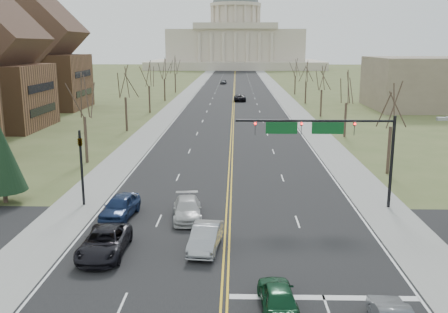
# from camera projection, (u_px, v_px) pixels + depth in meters

# --- Properties ---
(ground) EXTENTS (600.00, 600.00, 0.00)m
(ground) POSITION_uv_depth(u_px,v_px,m) (225.00, 287.00, 26.13)
(ground) COLOR #4D5A2D
(ground) RESTS_ON ground
(road) EXTENTS (20.00, 380.00, 0.01)m
(road) POSITION_uv_depth(u_px,v_px,m) (234.00, 92.00, 133.42)
(road) COLOR black
(road) RESTS_ON ground
(cross_road) EXTENTS (120.00, 14.00, 0.01)m
(cross_road) POSITION_uv_depth(u_px,v_px,m) (227.00, 243.00, 31.98)
(cross_road) COLOR black
(cross_road) RESTS_ON ground
(sidewalk_left) EXTENTS (4.00, 380.00, 0.03)m
(sidewalk_left) POSITION_uv_depth(u_px,v_px,m) (189.00, 92.00, 133.70)
(sidewalk_left) COLOR gray
(sidewalk_left) RESTS_ON ground
(sidewalk_right) EXTENTS (4.00, 380.00, 0.03)m
(sidewalk_right) POSITION_uv_depth(u_px,v_px,m) (279.00, 92.00, 133.13)
(sidewalk_right) COLOR gray
(sidewalk_right) RESTS_ON ground
(center_line) EXTENTS (0.42, 380.00, 0.01)m
(center_line) POSITION_uv_depth(u_px,v_px,m) (234.00, 92.00, 133.41)
(center_line) COLOR gold
(center_line) RESTS_ON road
(edge_line_left) EXTENTS (0.15, 380.00, 0.01)m
(edge_line_left) POSITION_uv_depth(u_px,v_px,m) (198.00, 92.00, 133.65)
(edge_line_left) COLOR silver
(edge_line_left) RESTS_ON road
(edge_line_right) EXTENTS (0.15, 380.00, 0.01)m
(edge_line_right) POSITION_uv_depth(u_px,v_px,m) (271.00, 92.00, 133.18)
(edge_line_right) COLOR silver
(edge_line_right) RESTS_ON road
(stop_bar) EXTENTS (9.50, 0.50, 0.01)m
(stop_bar) POSITION_uv_depth(u_px,v_px,m) (324.00, 298.00, 25.04)
(stop_bar) COLOR silver
(stop_bar) RESTS_ON road
(capitol) EXTENTS (90.00, 60.00, 50.00)m
(capitol) POSITION_uv_depth(u_px,v_px,m) (235.00, 41.00, 266.75)
(capitol) COLOR beige
(capitol) RESTS_ON ground
(signal_mast) EXTENTS (12.12, 0.44, 7.20)m
(signal_mast) POSITION_uv_depth(u_px,v_px,m) (327.00, 134.00, 37.86)
(signal_mast) COLOR black
(signal_mast) RESTS_ON ground
(signal_left) EXTENTS (0.32, 0.36, 6.00)m
(signal_left) POSITION_uv_depth(u_px,v_px,m) (81.00, 159.00, 38.76)
(signal_left) COLOR black
(signal_left) RESTS_ON ground
(tree_r_0) EXTENTS (3.74, 3.74, 8.50)m
(tree_r_0) POSITION_uv_depth(u_px,v_px,m) (392.00, 107.00, 47.74)
(tree_r_0) COLOR #34281E
(tree_r_0) RESTS_ON ground
(tree_l_0) EXTENTS (3.96, 3.96, 9.00)m
(tree_l_0) POSITION_uv_depth(u_px,v_px,m) (83.00, 98.00, 52.28)
(tree_l_0) COLOR #34281E
(tree_l_0) RESTS_ON ground
(tree_r_1) EXTENTS (3.74, 3.74, 8.50)m
(tree_r_1) POSITION_uv_depth(u_px,v_px,m) (347.00, 89.00, 67.24)
(tree_r_1) COLOR #34281E
(tree_r_1) RESTS_ON ground
(tree_l_1) EXTENTS (3.96, 3.96, 9.00)m
(tree_l_1) POSITION_uv_depth(u_px,v_px,m) (125.00, 84.00, 71.79)
(tree_l_1) COLOR #34281E
(tree_l_1) RESTS_ON ground
(tree_r_2) EXTENTS (3.74, 3.74, 8.50)m
(tree_r_2) POSITION_uv_depth(u_px,v_px,m) (322.00, 79.00, 86.75)
(tree_r_2) COLOR #34281E
(tree_r_2) RESTS_ON ground
(tree_l_2) EXTENTS (3.96, 3.96, 9.00)m
(tree_l_2) POSITION_uv_depth(u_px,v_px,m) (149.00, 75.00, 91.30)
(tree_l_2) COLOR #34281E
(tree_l_2) RESTS_ON ground
(tree_r_3) EXTENTS (3.74, 3.74, 8.50)m
(tree_r_3) POSITION_uv_depth(u_px,v_px,m) (306.00, 73.00, 106.25)
(tree_r_3) COLOR #34281E
(tree_r_3) RESTS_ON ground
(tree_l_3) EXTENTS (3.96, 3.96, 9.00)m
(tree_l_3) POSITION_uv_depth(u_px,v_px,m) (164.00, 70.00, 110.80)
(tree_l_3) COLOR #34281E
(tree_l_3) RESTS_ON ground
(tree_r_4) EXTENTS (3.74, 3.74, 8.50)m
(tree_r_4) POSITION_uv_depth(u_px,v_px,m) (295.00, 68.00, 125.76)
(tree_r_4) COLOR #34281E
(tree_r_4) RESTS_ON ground
(tree_l_4) EXTENTS (3.96, 3.96, 9.00)m
(tree_l_4) POSITION_uv_depth(u_px,v_px,m) (175.00, 66.00, 130.31)
(tree_l_4) COLOR #34281E
(tree_l_4) RESTS_ON ground
(conifer_l) EXTENTS (3.64, 3.64, 6.50)m
(conifer_l) POSITION_uv_depth(u_px,v_px,m) (1.00, 157.00, 39.39)
(conifer_l) COLOR #34281E
(conifer_l) RESTS_ON ground
(bldg_left_far) EXTENTS (17.10, 14.28, 23.25)m
(bldg_left_far) POSITION_uv_depth(u_px,v_px,m) (39.00, 60.00, 97.11)
(bldg_left_far) COLOR brown
(bldg_left_far) RESTS_ON ground
(bldg_right_mass) EXTENTS (25.00, 20.00, 10.00)m
(bldg_right_mass) POSITION_uv_depth(u_px,v_px,m) (436.00, 83.00, 98.21)
(bldg_right_mass) COLOR #756553
(bldg_right_mass) RESTS_ON ground
(car_nb_inner_lead) EXTENTS (1.93, 4.26, 1.42)m
(car_nb_inner_lead) POSITION_uv_depth(u_px,v_px,m) (278.00, 296.00, 23.81)
(car_nb_inner_lead) COLOR #0D3A1F
(car_nb_inner_lead) RESTS_ON road
(car_sb_inner_lead) EXTENTS (2.08, 4.78, 1.53)m
(car_sb_inner_lead) POSITION_uv_depth(u_px,v_px,m) (205.00, 237.00, 30.84)
(car_sb_inner_lead) COLOR #94979C
(car_sb_inner_lead) RESTS_ON road
(car_sb_outer_lead) EXTENTS (2.64, 5.59, 1.54)m
(car_sb_outer_lead) POSITION_uv_depth(u_px,v_px,m) (104.00, 242.00, 30.05)
(car_sb_outer_lead) COLOR black
(car_sb_outer_lead) RESTS_ON road
(car_sb_inner_second) EXTENTS (2.54, 5.15, 1.44)m
(car_sb_inner_second) POSITION_uv_depth(u_px,v_px,m) (187.00, 209.00, 36.26)
(car_sb_inner_second) COLOR #B4B4B4
(car_sb_inner_second) RESTS_ON road
(car_sb_outer_second) EXTENTS (2.53, 5.08, 1.66)m
(car_sb_outer_second) POSITION_uv_depth(u_px,v_px,m) (120.00, 206.00, 36.51)
(car_sb_outer_second) COLOR #15254C
(car_sb_outer_second) RESTS_ON road
(car_far_nb) EXTENTS (2.69, 5.67, 1.56)m
(car_far_nb) POSITION_uv_depth(u_px,v_px,m) (240.00, 97.00, 112.10)
(car_far_nb) COLOR black
(car_far_nb) RESTS_ON road
(car_far_sb) EXTENTS (2.26, 4.51, 1.48)m
(car_far_sb) POSITION_uv_depth(u_px,v_px,m) (223.00, 82.00, 160.17)
(car_far_sb) COLOR #52545A
(car_far_sb) RESTS_ON road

